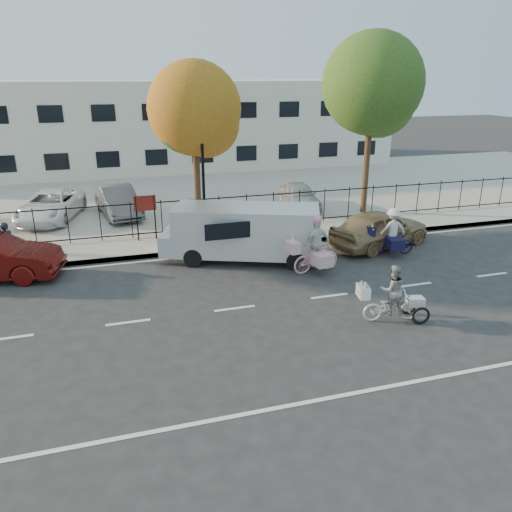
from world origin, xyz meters
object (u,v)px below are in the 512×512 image
object	(u,v)px
zebra_trike	(392,299)
bull_bike	(391,236)
gold_sedan	(379,228)
pedestrian	(6,243)
white_van	(244,231)
unicorn_bike	(315,252)
lot_car_d	(299,196)
lamppost	(203,163)
lot_car_b	(50,205)
lot_car_c	(118,201)

from	to	relation	value
zebra_trike	bull_bike	distance (m)	5.54
zebra_trike	gold_sedan	distance (m)	6.43
pedestrian	white_van	bearing A→B (deg)	147.51
unicorn_bike	lot_car_d	size ratio (longest dim) A/B	0.55
lamppost	zebra_trike	xyz separation A→B (m)	(3.43, -8.73, -2.49)
zebra_trike	white_van	xyz separation A→B (m)	(-2.60, 5.73, 0.47)
white_van	bull_bike	bearing A→B (deg)	11.62
zebra_trike	lot_car_b	xyz separation A→B (m)	(-9.68, 13.03, 0.17)
bull_bike	zebra_trike	bearing A→B (deg)	158.35
gold_sedan	lot_car_d	world-z (taller)	gold_sedan
white_van	lot_car_d	world-z (taller)	white_van
unicorn_bike	gold_sedan	distance (m)	3.93
zebra_trike	gold_sedan	world-z (taller)	zebra_trike
lamppost	gold_sedan	world-z (taller)	lamppost
unicorn_bike	lot_car_c	bearing A→B (deg)	25.30
bull_bike	gold_sedan	xyz separation A→B (m)	(0.06, 0.97, 0.03)
white_van	gold_sedan	size ratio (longest dim) A/B	1.41
pedestrian	lot_car_d	xyz separation A→B (m)	(12.53, 4.39, -0.13)
unicorn_bike	lot_car_c	xyz separation A→B (m)	(-6.14, 8.90, 0.10)
lamppost	gold_sedan	size ratio (longest dim) A/B	1.00
lamppost	lot_car_d	size ratio (longest dim) A/B	1.18
unicorn_bike	gold_sedan	xyz separation A→B (m)	(3.48, 1.82, -0.01)
gold_sedan	pedestrian	size ratio (longest dim) A/B	2.84
bull_bike	lot_car_c	distance (m)	12.50
bull_bike	white_van	bearing A→B (deg)	89.08
lot_car_c	pedestrian	bearing A→B (deg)	-136.02
unicorn_bike	bull_bike	xyz separation A→B (m)	(3.42, 0.84, -0.03)
bull_bike	pedestrian	bearing A→B (deg)	88.43
pedestrian	zebra_trike	bearing A→B (deg)	124.21
lot_car_c	unicorn_bike	bearing A→B (deg)	-65.78
gold_sedan	lot_car_d	bearing A→B (deg)	-8.68
unicorn_bike	pedestrian	world-z (taller)	unicorn_bike
white_van	pedestrian	bearing A→B (deg)	-169.48
lamppost	zebra_trike	bearing A→B (deg)	-68.56
white_van	gold_sedan	distance (m)	5.52
lot_car_c	lot_car_d	distance (m)	8.67
gold_sedan	zebra_trike	bearing A→B (deg)	134.73
zebra_trike	unicorn_bike	size ratio (longest dim) A/B	0.94
gold_sedan	pedestrian	xyz separation A→B (m)	(-13.55, 1.60, 0.17)
white_van	lot_car_d	distance (m)	7.49
bull_bike	pedestrian	world-z (taller)	bull_bike
zebra_trike	bull_bike	size ratio (longest dim) A/B	0.97
lamppost	zebra_trike	world-z (taller)	lamppost
unicorn_bike	lamppost	bearing A→B (deg)	21.32
white_van	zebra_trike	bearing A→B (deg)	-43.83
zebra_trike	unicorn_bike	distance (m)	3.96
lot_car_b	zebra_trike	bearing A→B (deg)	-39.51
lot_car_b	unicorn_bike	bearing A→B (deg)	-31.16
zebra_trike	white_van	size ratio (longest dim) A/B	0.31
zebra_trike	lot_car_d	size ratio (longest dim) A/B	0.52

